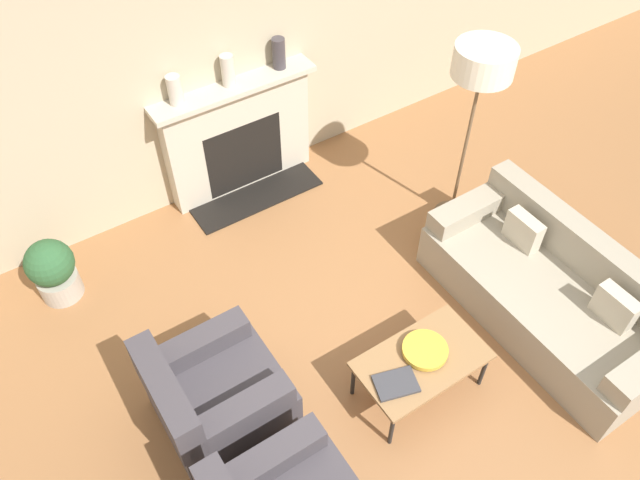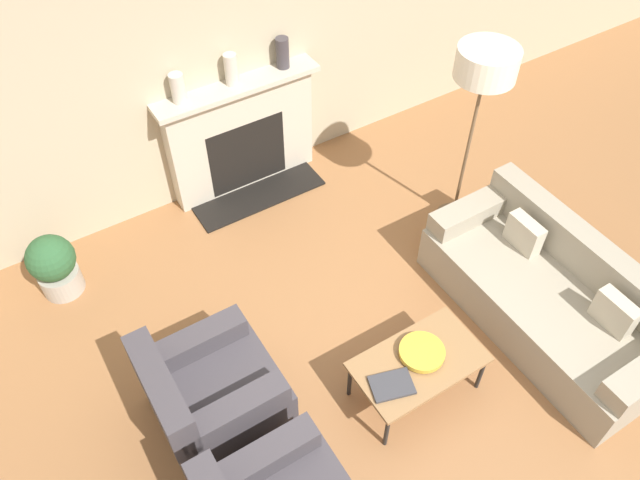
% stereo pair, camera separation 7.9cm
% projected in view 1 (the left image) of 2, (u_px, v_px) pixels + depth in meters
% --- Properties ---
extents(ground_plane, '(18.00, 18.00, 0.00)m').
position_uv_depth(ground_plane, '(423.00, 403.00, 4.72)').
color(ground_plane, '#99663D').
extents(wall_back, '(18.00, 0.06, 2.90)m').
position_uv_depth(wall_back, '(217.00, 50.00, 5.37)').
color(wall_back, '#BCAD8E').
rests_on(wall_back, ground_plane).
extents(fireplace, '(1.58, 0.59, 1.16)m').
position_uv_depth(fireplace, '(239.00, 138.00, 5.96)').
color(fireplace, beige).
rests_on(fireplace, ground_plane).
extents(couch, '(0.92, 2.08, 0.77)m').
position_uv_depth(couch, '(550.00, 292.00, 5.06)').
color(couch, '#9E937F').
rests_on(couch, ground_plane).
extents(armchair_far, '(0.88, 0.81, 0.83)m').
position_uv_depth(armchair_far, '(214.00, 396.00, 4.42)').
color(armchair_far, '#423D42').
rests_on(armchair_far, ground_plane).
extents(coffee_table, '(0.95, 0.55, 0.42)m').
position_uv_depth(coffee_table, '(422.00, 362.00, 4.52)').
color(coffee_table, olive).
rests_on(coffee_table, ground_plane).
extents(bowl, '(0.34, 0.34, 0.06)m').
position_uv_depth(bowl, '(425.00, 350.00, 4.51)').
color(bowl, gold).
rests_on(bowl, coffee_table).
extents(book, '(0.34, 0.29, 0.02)m').
position_uv_depth(book, '(396.00, 384.00, 4.35)').
color(book, '#38383D').
rests_on(book, coffee_table).
extents(floor_lamp, '(0.49, 0.49, 1.82)m').
position_uv_depth(floor_lamp, '(482.00, 72.00, 4.89)').
color(floor_lamp, brown).
rests_on(floor_lamp, ground_plane).
extents(mantel_vase_left, '(0.13, 0.13, 0.26)m').
position_uv_depth(mantel_vase_left, '(175.00, 90.00, 5.24)').
color(mantel_vase_left, beige).
rests_on(mantel_vase_left, fireplace).
extents(mantel_vase_center_left, '(0.12, 0.12, 0.29)m').
position_uv_depth(mantel_vase_center_left, '(228.00, 71.00, 5.41)').
color(mantel_vase_center_left, beige).
rests_on(mantel_vase_center_left, fireplace).
extents(mantel_vase_center_right, '(0.12, 0.12, 0.29)m').
position_uv_depth(mantel_vase_center_right, '(279.00, 53.00, 5.60)').
color(mantel_vase_center_right, '#3D383D').
rests_on(mantel_vase_center_right, fireplace).
extents(potted_plant, '(0.40, 0.40, 0.60)m').
position_uv_depth(potted_plant, '(53.00, 270.00, 5.19)').
color(potted_plant, '#B2A899').
rests_on(potted_plant, ground_plane).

